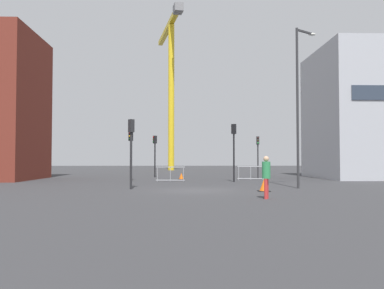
{
  "coord_description": "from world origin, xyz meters",
  "views": [
    {
      "loc": [
        -0.79,
        -21.19,
        1.61
      ],
      "look_at": [
        0.0,
        5.22,
        2.57
      ],
      "focal_mm": 38.06,
      "sensor_mm": 36.0,
      "label": 1
    }
  ],
  "objects": [
    {
      "name": "traffic_cone_orange",
      "position": [
        3.44,
        -0.82,
        0.28
      ],
      "size": [
        0.6,
        0.6,
        0.61
      ],
      "color": "black",
      "rests_on": "ground"
    },
    {
      "name": "traffic_light_island",
      "position": [
        -4.49,
        9.46,
        2.5
      ],
      "size": [
        0.35,
        0.39,
        3.69
      ],
      "color": "black",
      "rests_on": "ground"
    },
    {
      "name": "traffic_light_median",
      "position": [
        5.87,
        13.3,
        2.42
      ],
      "size": [
        0.26,
        0.38,
        3.56
      ],
      "color": "#2D2D30",
      "rests_on": "ground"
    },
    {
      "name": "traffic_light_verge",
      "position": [
        -3.43,
        0.85,
        2.55
      ],
      "size": [
        0.36,
        0.38,
        3.77
      ],
      "color": "#232326",
      "rests_on": "ground"
    },
    {
      "name": "safety_barrier_right_run",
      "position": [
        -1.48,
        8.43,
        0.56
      ],
      "size": [
        2.11,
        0.14,
        1.08
      ],
      "color": "#9EA0A5",
      "rests_on": "ground"
    },
    {
      "name": "traffic_light_crosswalk",
      "position": [
        3.05,
        7.66,
        2.76
      ],
      "size": [
        0.37,
        0.37,
        4.13
      ],
      "color": "black",
      "rests_on": "ground"
    },
    {
      "name": "ground",
      "position": [
        0.0,
        0.0,
        0.0
      ],
      "size": [
        160.0,
        160.0,
        0.0
      ],
      "primitive_type": "plane",
      "color": "#333335"
    },
    {
      "name": "construction_crane",
      "position": [
        -2.15,
        39.06,
        15.1
      ],
      "size": [
        4.31,
        17.81,
        22.6
      ],
      "color": "yellow",
      "rests_on": "ground"
    },
    {
      "name": "streetlamp_tall",
      "position": [
        5.91,
        1.33,
        5.15
      ],
      "size": [
        1.4,
        0.94,
        9.0
      ],
      "color": "#2D2D30",
      "rests_on": "ground"
    },
    {
      "name": "traffic_light_near",
      "position": [
        -3.04,
        15.39,
        2.52
      ],
      "size": [
        0.39,
        0.35,
        3.73
      ],
      "color": "black",
      "rests_on": "ground"
    },
    {
      "name": "traffic_cone_striped",
      "position": [
        -0.67,
        11.52,
        0.24
      ],
      "size": [
        0.52,
        0.52,
        0.52
      ],
      "color": "black",
      "rests_on": "ground"
    },
    {
      "name": "safety_barrier_rear",
      "position": [
        4.79,
        10.68,
        0.56
      ],
      "size": [
        2.08,
        0.32,
        1.08
      ],
      "color": "#B2B5BA",
      "rests_on": "ground"
    },
    {
      "name": "pedestrian_walking",
      "position": [
        2.74,
        -4.68,
        1.02
      ],
      "size": [
        0.34,
        0.34,
        1.74
      ],
      "color": "red",
      "rests_on": "ground"
    },
    {
      "name": "office_block",
      "position": [
        16.82,
        13.25,
        5.52
      ],
      "size": [
        11.59,
        9.64,
        11.05
      ],
      "color": "#A8AAB2",
      "rests_on": "ground"
    }
  ]
}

